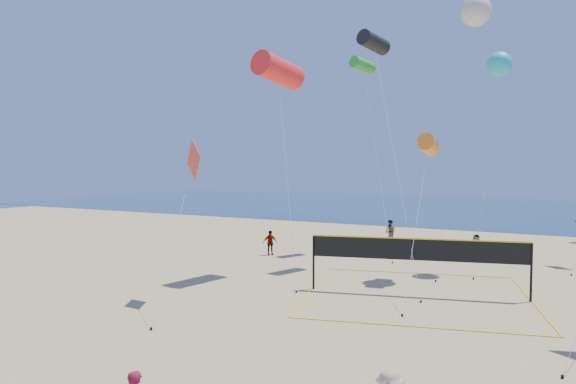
% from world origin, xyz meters
% --- Properties ---
extents(ocean, '(140.00, 50.00, 0.03)m').
position_xyz_m(ocean, '(0.00, 62.00, 0.01)').
color(ocean, navy).
rests_on(ocean, ground).
extents(far_person_0, '(0.93, 0.91, 1.56)m').
position_xyz_m(far_person_0, '(-11.41, 18.68, 0.78)').
color(far_person_0, gray).
rests_on(far_person_0, ground).
extents(far_person_1, '(1.46, 1.20, 1.57)m').
position_xyz_m(far_person_1, '(0.40, 22.87, 0.78)').
color(far_person_1, gray).
rests_on(far_person_1, ground).
extents(far_person_3, '(1.00, 0.90, 1.69)m').
position_xyz_m(far_person_3, '(-6.10, 27.11, 0.85)').
color(far_person_3, gray).
rests_on(far_person_3, ground).
extents(volleyball_net, '(11.39, 11.28, 2.52)m').
position_xyz_m(volleyball_net, '(-0.71, 12.98, 1.74)').
color(volleyball_net, black).
rests_on(volleyball_net, ground).
extents(kite_0, '(3.54, 4.76, 11.39)m').
position_xyz_m(kite_0, '(-8.19, 13.97, 10.54)').
color(kite_0, '#FF2726').
rests_on(kite_0, ground).
extents(kite_1, '(5.24, 8.13, 13.18)m').
position_xyz_m(kite_1, '(-4.70, 18.73, 12.58)').
color(kite_1, black).
rests_on(kite_1, ground).
extents(kite_2, '(1.21, 8.08, 7.27)m').
position_xyz_m(kite_2, '(-1.07, 16.51, 6.71)').
color(kite_2, orange).
rests_on(kite_2, ground).
extents(kite_3, '(2.12, 4.63, 6.78)m').
position_xyz_m(kite_3, '(-8.91, 7.81, 5.66)').
color(kite_3, red).
rests_on(kite_3, ground).
extents(kite_6, '(2.26, 3.85, 14.31)m').
position_xyz_m(kite_6, '(0.73, 18.70, 13.54)').
color(kite_6, silver).
rests_on(kite_6, ground).
extents(kite_7, '(1.40, 3.81, 11.75)m').
position_xyz_m(kite_7, '(1.72, 20.48, 11.08)').
color(kite_7, '#22C3D5').
rests_on(kite_7, ground).
extents(kite_8, '(3.85, 4.38, 12.75)m').
position_xyz_m(kite_8, '(-6.84, 22.93, 12.22)').
color(kite_8, green).
rests_on(kite_8, ground).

